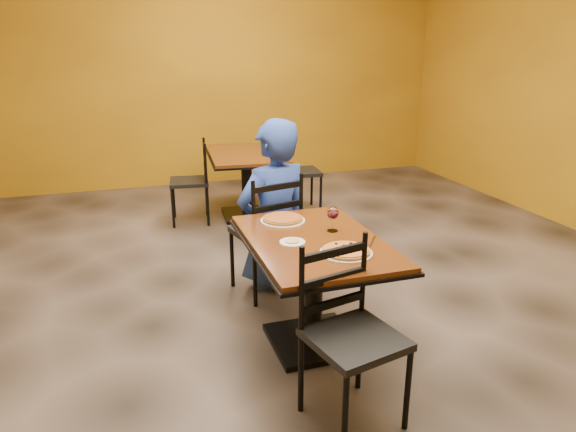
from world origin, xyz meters
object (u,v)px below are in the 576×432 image
object	(u,v)px
table_main	(314,267)
diner	(274,204)
chair_main_near	(355,340)
wine_glass	(333,218)
pizza_main	(346,250)
chair_main_far	(265,233)
chair_second_left	(189,182)
table_second	(246,169)
chair_second_right	(301,172)
plate_far	(283,221)
plate_main	(346,253)
side_plate	(292,242)
pizza_far	(283,218)

from	to	relation	value
table_main	diner	xyz separation A→B (m)	(0.02, 0.97, 0.13)
chair_main_near	wine_glass	distance (m)	0.96
diner	pizza_main	bearing A→B (deg)	76.29
table_main	chair_main_far	distance (m)	0.87
chair_main_near	chair_second_left	size ratio (longest dim) A/B	1.06
table_second	wine_glass	distance (m)	2.71
chair_main_far	pizza_main	distance (m)	1.19
chair_second_right	pizza_main	size ratio (longest dim) A/B	3.34
chair_main_far	plate_far	distance (m)	0.54
chair_main_far	plate_main	xyz separation A→B (m)	(0.17, -1.15, 0.26)
table_second	chair_second_right	xyz separation A→B (m)	(0.66, 0.00, -0.08)
chair_second_right	side_plate	distance (m)	3.02
table_second	chair_main_near	size ratio (longest dim) A/B	1.35
pizza_far	side_plate	world-z (taller)	pizza_far
pizza_main	wine_glass	world-z (taller)	wine_glass
chair_main_near	chair_second_left	bearing A→B (deg)	83.11
chair_main_near	chair_second_right	distance (m)	3.68
pizza_far	plate_main	bearing A→B (deg)	-75.08
table_second	chair_second_left	xyz separation A→B (m)	(-0.66, 0.00, -0.10)
chair_second_left	chair_second_right	size ratio (longest dim) A/B	0.97
plate_main	table_main	bearing A→B (deg)	107.88
plate_main	diner	bearing A→B (deg)	93.22
wine_glass	chair_second_right	bearing A→B (deg)	74.97
wine_glass	plate_far	bearing A→B (deg)	131.21
plate_main	pizza_main	distance (m)	0.02
plate_main	pizza_far	size ratio (longest dim) A/B	1.11
chair_main_far	table_main	bearing A→B (deg)	82.56
chair_main_far	plate_far	bearing A→B (deg)	76.55
side_plate	pizza_main	bearing A→B (deg)	-46.36
chair_main_far	table_second	bearing A→B (deg)	-112.19
table_second	wine_glass	xyz separation A→B (m)	(-0.07, -2.69, 0.28)
chair_second_left	side_plate	bearing A→B (deg)	12.87
table_second	pizza_far	xyz separation A→B (m)	(-0.32, -2.40, 0.21)
diner	chair_second_right	bearing A→B (deg)	-132.37
chair_main_near	chair_second_left	world-z (taller)	chair_main_near
wine_glass	chair_main_far	bearing A→B (deg)	107.96
chair_second_right	chair_main_near	bearing A→B (deg)	169.61
chair_main_far	diner	size ratio (longest dim) A/B	0.72
side_plate	plate_far	bearing A→B (deg)	80.78
chair_second_left	side_plate	distance (m)	2.84
chair_second_right	pizza_main	bearing A→B (deg)	170.08
table_main	pizza_main	bearing A→B (deg)	-72.12
chair_main_far	plate_main	size ratio (longest dim) A/B	3.21
chair_main_near	diner	bearing A→B (deg)	74.49
chair_main_far	side_plate	distance (m)	0.93
pizza_main	plate_far	world-z (taller)	pizza_main
plate_main	plate_far	size ratio (longest dim) A/B	1.00
plate_main	wine_glass	xyz separation A→B (m)	(0.07, 0.38, 0.08)
chair_second_left	chair_second_right	xyz separation A→B (m)	(1.31, 0.00, 0.02)
table_second	diner	distance (m)	1.84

